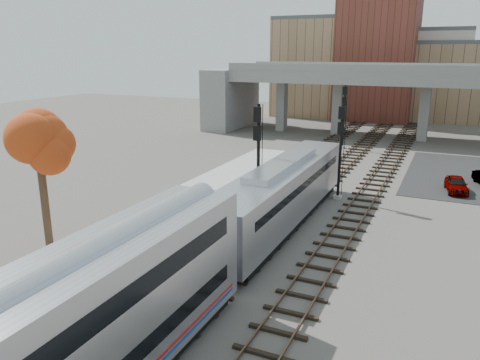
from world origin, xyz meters
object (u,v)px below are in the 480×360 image
Objects in this scene: signal_mast_near at (258,161)px; signal_mast_far at (344,117)px; signal_mast_mid at (340,153)px; car_a at (456,184)px; tree at (38,148)px; locomotive at (282,192)px.

signal_mast_near is 25.81m from signal_mast_far.
signal_mast_far is at bearing 101.84° from signal_mast_mid.
signal_mast_near reaches higher than signal_mast_far.
car_a is at bearing 44.16° from signal_mast_near.
car_a is (21.17, 22.12, -5.26)m from tree.
signal_mast_far is 18.77m from car_a.
signal_mast_near reaches higher than signal_mast_mid.
signal_mast_near is at bearing -123.21° from signal_mast_mid.
signal_mast_far is at bearing 90.00° from signal_mast_near.
signal_mast_far is at bearing 122.66° from car_a.
signal_mast_near is 2.07× the size of car_a.
signal_mast_near reaches higher than locomotive.
car_a is at bearing 34.82° from signal_mast_mid.
signal_mast_mid reaches higher than locomotive.
signal_mast_mid is at bearing -154.46° from car_a.
signal_mast_mid is 1.00× the size of signal_mast_far.
tree reaches higher than signal_mast_far.
tree is at bearing -128.22° from signal_mast_mid.
locomotive is at bearing -105.57° from signal_mast_mid.
signal_mast_far is (-4.10, 19.55, 0.01)m from signal_mast_mid.
tree reaches higher than car_a.
locomotive is 14.70m from tree.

